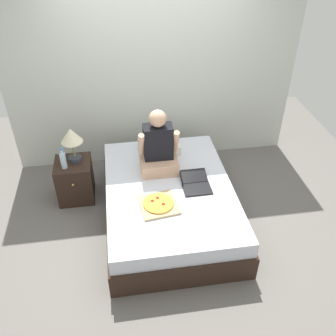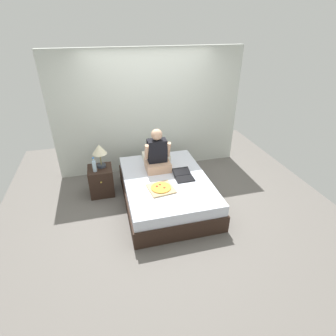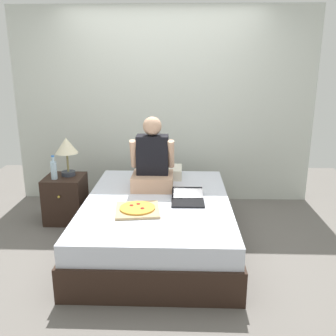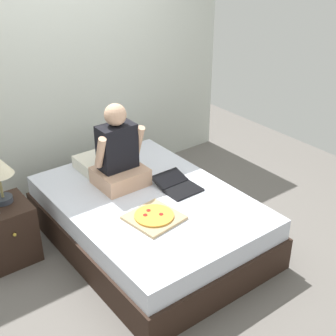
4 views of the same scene
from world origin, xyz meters
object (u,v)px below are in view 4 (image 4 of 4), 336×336
(bed, at_px, (149,220))
(pizza_box, at_px, (154,217))
(person_seated, at_px, (118,156))
(laptop, at_px, (179,186))
(nightstand_left, at_px, (6,232))

(bed, xyz_separation_m, pizza_box, (-0.16, -0.31, 0.27))
(person_seated, height_order, laptop, person_seated)
(nightstand_left, distance_m, person_seated, 1.18)
(laptop, relative_size, pizza_box, 0.93)
(person_seated, bearing_deg, nightstand_left, 169.01)
(laptop, bearing_deg, nightstand_left, 156.62)
(bed, relative_size, pizza_box, 4.64)
(bed, distance_m, pizza_box, 0.44)
(nightstand_left, xyz_separation_m, pizza_box, (0.95, -0.88, 0.24))
(bed, distance_m, laptop, 0.41)
(bed, bearing_deg, nightstand_left, 153.03)
(bed, bearing_deg, person_seated, 101.06)
(nightstand_left, distance_m, pizza_box, 1.32)
(nightstand_left, distance_m, laptop, 1.57)
(nightstand_left, relative_size, person_seated, 0.69)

